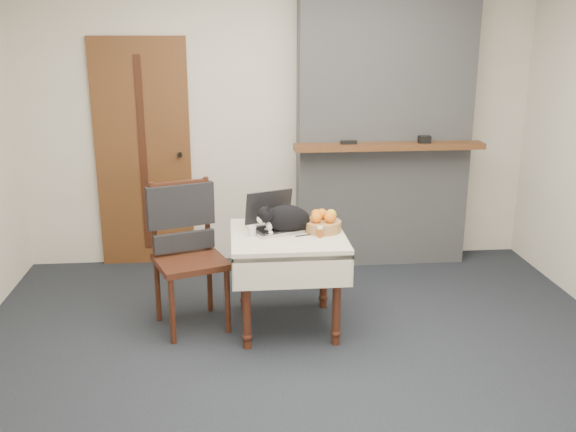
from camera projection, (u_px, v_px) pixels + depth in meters
name	position (u px, v px, depth m)	size (l,w,h in m)	color
ground	(305.00, 363.00, 4.11)	(4.50, 4.50, 0.00)	black
room_shell	(299.00, 77.00, 4.05)	(4.52, 4.01, 2.61)	beige
door	(143.00, 154.00, 5.60)	(0.82, 0.10, 2.00)	brown
chimney	(384.00, 119.00, 5.58)	(1.62, 0.48, 2.60)	gray
side_table	(288.00, 249.00, 4.45)	(0.78, 0.78, 0.70)	#3B1710
laptop	(274.00, 220.00, 4.50)	(0.44, 0.41, 0.26)	#B7B7BC
cat	(287.00, 219.00, 4.43)	(0.47, 0.26, 0.22)	black
cream_jar	(252.00, 231.00, 4.36)	(0.06, 0.06, 0.07)	silver
pill_bottle	(320.00, 232.00, 4.33)	(0.04, 0.04, 0.08)	#974112
fruit_basket	(323.00, 223.00, 4.47)	(0.26, 0.26, 0.15)	#AF8746
desk_clutter	(310.00, 231.00, 4.46)	(0.15, 0.02, 0.01)	black
chair	(185.00, 234.00, 4.52)	(0.59, 0.59, 1.04)	#3B1710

